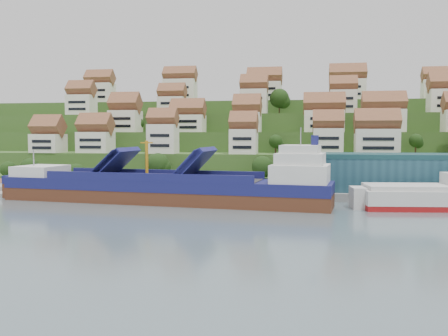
# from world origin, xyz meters

# --- Properties ---
(ground) EXTENTS (300.00, 300.00, 0.00)m
(ground) POSITION_xyz_m (0.00, 0.00, 0.00)
(ground) COLOR slate
(ground) RESTS_ON ground
(quay) EXTENTS (180.00, 14.00, 2.20)m
(quay) POSITION_xyz_m (20.00, 15.00, 1.10)
(quay) COLOR gray
(quay) RESTS_ON ground
(pebble_beach) EXTENTS (45.00, 20.00, 1.00)m
(pebble_beach) POSITION_xyz_m (-58.00, 12.00, 0.50)
(pebble_beach) COLOR gray
(pebble_beach) RESTS_ON ground
(hillside) EXTENTS (260.00, 128.00, 31.00)m
(hillside) POSITION_xyz_m (0.00, 103.55, 10.66)
(hillside) COLOR #2D4C1E
(hillside) RESTS_ON ground
(hillside_village) EXTENTS (153.42, 63.20, 29.74)m
(hillside_village) POSITION_xyz_m (5.79, 62.36, 24.90)
(hillside_village) COLOR white
(hillside_village) RESTS_ON ground
(hillside_trees) EXTENTS (129.72, 62.04, 32.15)m
(hillside_trees) POSITION_xyz_m (-16.63, 44.10, 16.44)
(hillside_trees) COLOR #1F3D14
(hillside_trees) RESTS_ON ground
(warehouse) EXTENTS (60.00, 15.00, 10.00)m
(warehouse) POSITION_xyz_m (52.00, 17.00, 7.20)
(warehouse) COLOR #214A5B
(warehouse) RESTS_ON quay
(flagpole) EXTENTS (1.28, 0.16, 8.00)m
(flagpole) POSITION_xyz_m (18.11, 10.00, 6.88)
(flagpole) COLOR gray
(flagpole) RESTS_ON quay
(beach_huts) EXTENTS (14.40, 3.70, 2.20)m
(beach_huts) POSITION_xyz_m (-60.00, 10.75, 2.10)
(beach_huts) COLOR white
(beach_huts) RESTS_ON pebble_beach
(cargo_ship) EXTENTS (85.62, 21.66, 18.88)m
(cargo_ship) POSITION_xyz_m (-12.27, -0.62, 3.53)
(cargo_ship) COLOR #552C1A
(cargo_ship) RESTS_ON ground
(second_ship) EXTENTS (32.46, 15.27, 9.08)m
(second_ship) POSITION_xyz_m (50.56, 0.51, 2.74)
(second_ship) COLOR maroon
(second_ship) RESTS_ON ground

